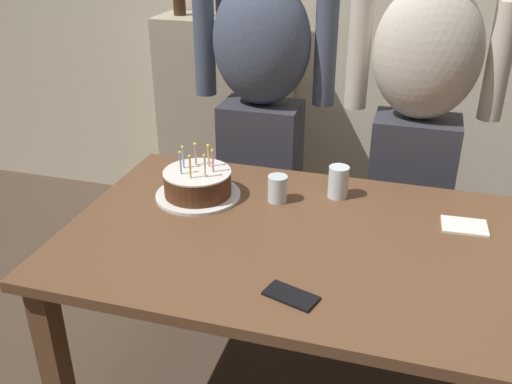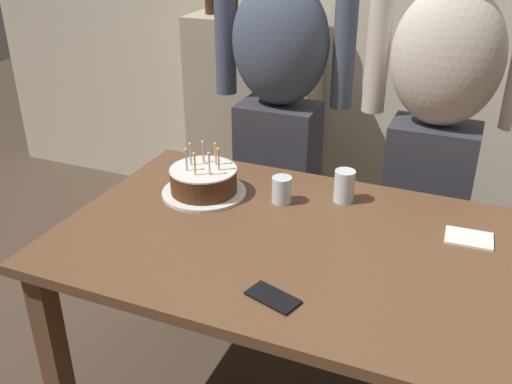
{
  "view_description": "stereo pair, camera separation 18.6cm",
  "coord_description": "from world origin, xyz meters",
  "views": [
    {
      "loc": [
        0.3,
        -1.53,
        1.68
      ],
      "look_at": [
        -0.16,
        0.07,
        0.84
      ],
      "focal_mm": 40.11,
      "sensor_mm": 36.0,
      "label": 1
    },
    {
      "loc": [
        0.48,
        -1.47,
        1.68
      ],
      "look_at": [
        -0.16,
        0.07,
        0.84
      ],
      "focal_mm": 40.11,
      "sensor_mm": 36.0,
      "label": 2
    }
  ],
  "objects": [
    {
      "name": "water_glass_far",
      "position": [
        0.07,
        0.31,
        0.8
      ],
      "size": [
        0.07,
        0.07,
        0.12
      ],
      "primitive_type": "cylinder",
      "color": "silver",
      "rests_on": "dining_table"
    },
    {
      "name": "person_man_bearded",
      "position": [
        -0.33,
        0.73,
        0.87
      ],
      "size": [
        0.61,
        0.27,
        1.66
      ],
      "rotation": [
        0.0,
        0.0,
        3.14
      ],
      "color": "#33333D",
      "rests_on": "ground_plane"
    },
    {
      "name": "shelf_cabinet",
      "position": [
        -0.71,
        1.33,
        0.6
      ],
      "size": [
        0.71,
        0.3,
        1.46
      ],
      "color": "tan",
      "rests_on": "ground_plane"
    },
    {
      "name": "dining_table",
      "position": [
        0.0,
        0.0,
        0.64
      ],
      "size": [
        1.5,
        0.96,
        0.74
      ],
      "color": "brown",
      "rests_on": "ground_plane"
    },
    {
      "name": "birthday_cake",
      "position": [
        -0.41,
        0.17,
        0.79
      ],
      "size": [
        0.3,
        0.3,
        0.19
      ],
      "color": "white",
      "rests_on": "dining_table"
    },
    {
      "name": "person_woman_cardigan",
      "position": [
        0.32,
        0.73,
        0.87
      ],
      "size": [
        0.61,
        0.27,
        1.66
      ],
      "rotation": [
        0.0,
        0.0,
        3.14
      ],
      "color": "#33333D",
      "rests_on": "ground_plane"
    },
    {
      "name": "water_glass_near",
      "position": [
        -0.13,
        0.21,
        0.79
      ],
      "size": [
        0.07,
        0.07,
        0.09
      ],
      "primitive_type": "cylinder",
      "color": "silver",
      "rests_on": "dining_table"
    },
    {
      "name": "cell_phone",
      "position": [
        0.05,
        -0.32,
        0.74
      ],
      "size": [
        0.16,
        0.11,
        0.01
      ],
      "primitive_type": "cube",
      "rotation": [
        0.0,
        0.0,
        -0.31
      ],
      "color": "black",
      "rests_on": "dining_table"
    },
    {
      "name": "napkin_stack",
      "position": [
        0.5,
        0.2,
        0.74
      ],
      "size": [
        0.15,
        0.12,
        0.01
      ],
      "primitive_type": "cube",
      "rotation": [
        0.0,
        0.0,
        0.05
      ],
      "color": "white",
      "rests_on": "dining_table"
    }
  ]
}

